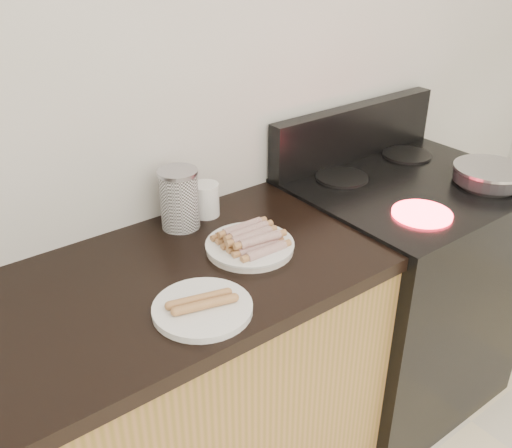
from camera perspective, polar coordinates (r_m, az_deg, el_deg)
wall_back at (r=1.63m, az=-10.35°, el=13.51°), size 4.00×0.04×2.60m
stove at (r=2.23m, az=13.95°, el=-6.67°), size 0.76×0.65×0.91m
stove_panel at (r=2.14m, az=9.83°, el=9.05°), size 0.76×0.06×0.20m
burner_near_left at (r=1.79m, az=16.26°, el=0.99°), size 0.18×0.18×0.01m
burner_near_right at (r=2.05m, az=22.12°, el=3.62°), size 0.18×0.18×0.01m
burner_far_left at (r=1.98m, az=8.58°, el=4.64°), size 0.18×0.18×0.01m
burner_far_right at (r=2.23m, az=14.83°, el=6.69°), size 0.18×0.18×0.01m
frying_pan at (r=2.07m, az=22.45°, el=4.65°), size 0.24×0.42×0.05m
main_plate at (r=1.56m, az=-0.62°, el=-2.35°), size 0.28×0.28×0.02m
side_plate at (r=1.34m, az=-5.37°, el=-8.41°), size 0.29×0.29×0.02m
hotdog_pile at (r=1.55m, az=-0.63°, el=-1.40°), size 0.12×0.17×0.05m
plain_sausages at (r=1.33m, az=-5.41°, el=-7.74°), size 0.14×0.09×0.02m
canister at (r=1.66m, az=-7.68°, el=2.51°), size 0.12×0.12×0.18m
mug at (r=1.73m, az=-5.05°, el=2.44°), size 0.10×0.10×0.10m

